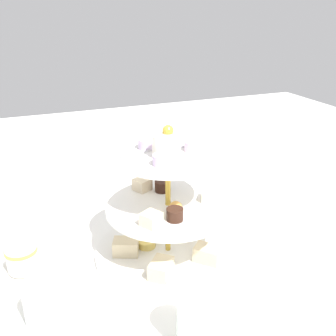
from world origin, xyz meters
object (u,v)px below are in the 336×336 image
object	(u,v)px
tiered_serving_stand	(168,218)
teacup_with_saucer	(23,260)
water_glass_tall_right	(180,174)
water_glass_short_left	(45,302)
water_glass_mid_back	(198,320)
butter_knife_right	(61,211)
butter_knife_left	(321,248)

from	to	relation	value
tiered_serving_stand	teacup_with_saucer	distance (m)	0.28
water_glass_tall_right	water_glass_short_left	size ratio (longest dim) A/B	1.71
water_glass_short_left	water_glass_mid_back	distance (m)	0.24
teacup_with_saucer	butter_knife_right	bearing A→B (deg)	-114.15
teacup_with_saucer	tiered_serving_stand	bearing A→B (deg)	170.20
water_glass_short_left	teacup_with_saucer	bearing A→B (deg)	-79.21
water_glass_tall_right	butter_knife_right	xyz separation A→B (m)	(0.30, -0.03, -0.06)
tiered_serving_stand	water_glass_tall_right	world-z (taller)	tiered_serving_stand
teacup_with_saucer	butter_knife_left	bearing A→B (deg)	165.43
tiered_serving_stand	water_glass_short_left	distance (m)	0.26
teacup_with_saucer	butter_knife_right	distance (m)	0.23
tiered_serving_stand	butter_knife_left	xyz separation A→B (m)	(-0.29, 0.10, -0.08)
butter_knife_right	water_glass_mid_back	distance (m)	0.51
water_glass_short_left	butter_knife_left	world-z (taller)	water_glass_short_left
butter_knife_left	butter_knife_right	xyz separation A→B (m)	(0.47, -0.36, 0.00)
teacup_with_saucer	water_glass_mid_back	bearing A→B (deg)	128.95
butter_knife_right	butter_knife_left	bearing A→B (deg)	117.96
tiered_serving_stand	water_glass_mid_back	world-z (taller)	tiered_serving_stand
tiered_serving_stand	water_glass_mid_back	size ratio (longest dim) A/B	2.83
butter_knife_left	butter_knife_right	world-z (taller)	same
teacup_with_saucer	butter_knife_left	size ratio (longest dim) A/B	0.53
water_glass_short_left	teacup_with_saucer	size ratio (longest dim) A/B	0.77
butter_knife_left	tiered_serving_stand	bearing A→B (deg)	100.56
teacup_with_saucer	butter_knife_left	distance (m)	0.58
water_glass_tall_right	water_glass_short_left	bearing A→B (deg)	41.34
water_glass_tall_right	butter_knife_right	bearing A→B (deg)	-5.22
water_glass_short_left	water_glass_tall_right	bearing A→B (deg)	-138.66
butter_knife_right	water_glass_mid_back	size ratio (longest dim) A/B	1.68
water_glass_short_left	water_glass_mid_back	size ratio (longest dim) A/B	0.69
water_glass_short_left	butter_knife_right	bearing A→B (deg)	-100.85
tiered_serving_stand	water_glass_mid_back	distance (m)	0.24
tiered_serving_stand	butter_knife_right	world-z (taller)	tiered_serving_stand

